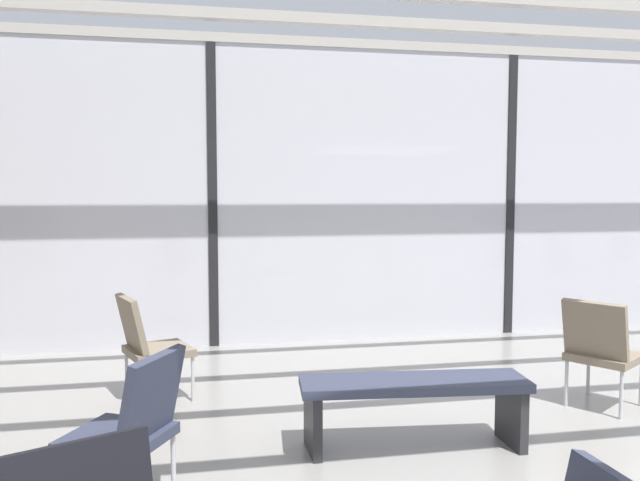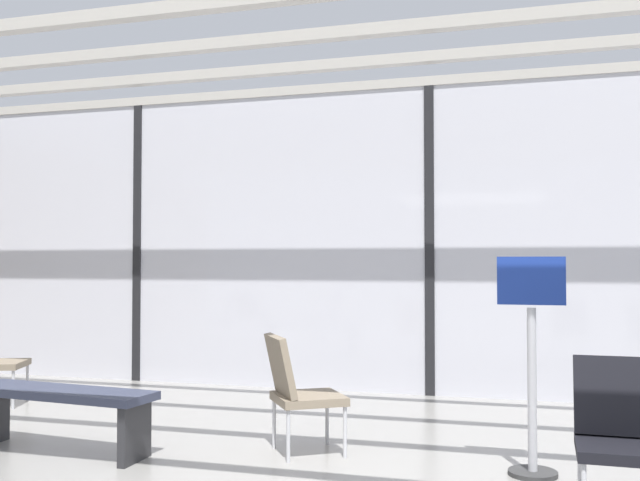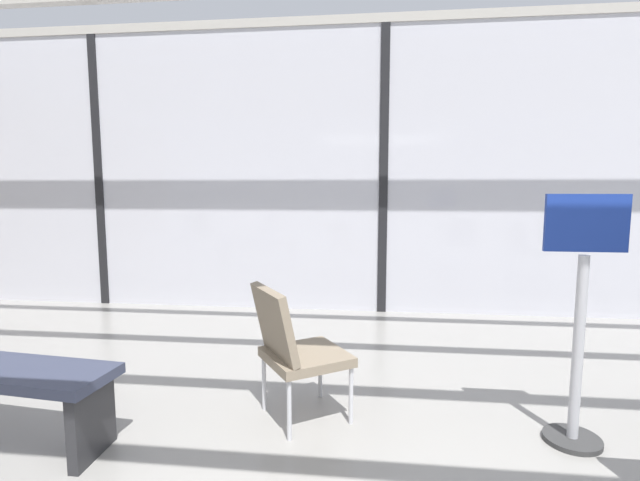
{
  "view_description": "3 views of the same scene",
  "coord_description": "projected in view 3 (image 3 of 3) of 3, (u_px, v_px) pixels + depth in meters",
  "views": [
    {
      "loc": [
        -3.7,
        -1.91,
        1.71
      ],
      "look_at": [
        -1.72,
        8.16,
        0.91
      ],
      "focal_mm": 36.04,
      "sensor_mm": 36.0,
      "label": 1
    },
    {
      "loc": [
        1.1,
        -2.64,
        1.4
      ],
      "look_at": [
        -0.44,
        2.56,
        1.56
      ],
      "focal_mm": 41.28,
      "sensor_mm": 36.0,
      "label": 2
    },
    {
      "loc": [
        -0.11,
        -0.26,
        1.48
      ],
      "look_at": [
        -0.68,
        4.62,
        0.91
      ],
      "focal_mm": 25.93,
      "sensor_mm": 36.0,
      "label": 3
    }
  ],
  "objects": [
    {
      "name": "glass_curtain_wall",
      "position": [
        384.0,
        172.0,
        5.36
      ],
      "size": [
        14.0,
        0.08,
        3.29
      ],
      "primitive_type": "cube",
      "color": "silver",
      "rests_on": "ground"
    },
    {
      "name": "window_mullion_0",
      "position": [
        101.0,
        173.0,
        5.76
      ],
      "size": [
        0.1,
        0.12,
        3.29
      ],
      "primitive_type": "cube",
      "color": "black",
      "rests_on": "ground"
    },
    {
      "name": "window_mullion_1",
      "position": [
        384.0,
        172.0,
        5.36
      ],
      "size": [
        0.1,
        0.12,
        3.29
      ],
      "primitive_type": "cube",
      "color": "black",
      "rests_on": "ground"
    },
    {
      "name": "parked_airplane",
      "position": [
        420.0,
        164.0,
        10.86
      ],
      "size": [
        13.34,
        4.03,
        4.03
      ],
      "color": "silver",
      "rests_on": "ground"
    },
    {
      "name": "lounge_chair_4",
      "position": [
        293.0,
        345.0,
        2.9
      ],
      "size": [
        0.7,
        0.69,
        0.87
      ],
      "rotation": [
        0.0,
        0.0,
        2.16
      ],
      "color": "#7F705B",
      "rests_on": "ground"
    },
    {
      "name": "info_sign",
      "position": [
        579.0,
        329.0,
        2.62
      ],
      "size": [
        0.44,
        0.32,
        1.44
      ],
      "color": "#333333",
      "rests_on": "ground"
    }
  ]
}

